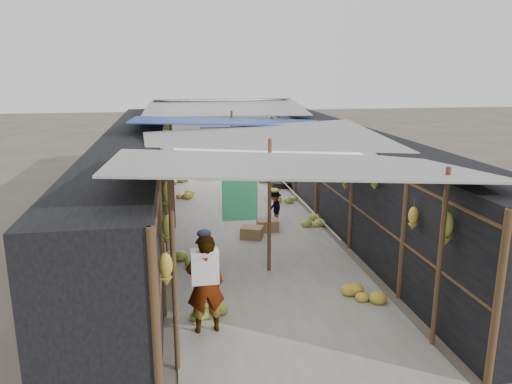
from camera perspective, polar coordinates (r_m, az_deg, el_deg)
ground at (r=7.26m, az=6.21°, el=-18.17°), size 80.00×80.00×0.00m
aisle_slab at (r=13.10m, az=-1.40°, el=-3.04°), size 3.60×16.00×0.02m
stall_left at (r=12.72m, az=-13.56°, el=1.37°), size 1.40×15.00×2.30m
stall_right at (r=13.44m, az=10.05°, el=2.22°), size 1.40×15.00×2.30m
crate_near at (r=11.55m, az=-0.47°, el=-4.70°), size 0.59×0.54×0.29m
crate_mid at (r=12.05m, az=1.34°, el=-3.86°), size 0.51×0.42×0.30m
crate_back at (r=17.88m, az=-5.46°, el=1.99°), size 0.53×0.49×0.27m
black_basin at (r=16.46m, az=2.86°, el=0.83°), size 0.63×0.63×0.19m
vendor_elderly at (r=7.47m, az=-5.81°, el=-10.43°), size 0.60×0.42×1.55m
shopper_blue at (r=15.58m, az=-2.20°, el=2.68°), size 0.94×0.86×1.57m
vendor_seated at (r=12.53m, az=2.16°, el=-1.79°), size 0.41×0.61×0.88m
market_canopy at (r=12.92m, az=-1.56°, el=7.61°), size 5.62×15.20×2.77m
hanging_bananas at (r=13.10m, az=-0.80°, el=4.40°), size 3.96×14.32×0.83m
floor_bananas at (r=12.52m, az=-2.35°, el=-3.13°), size 4.02×9.94×0.36m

